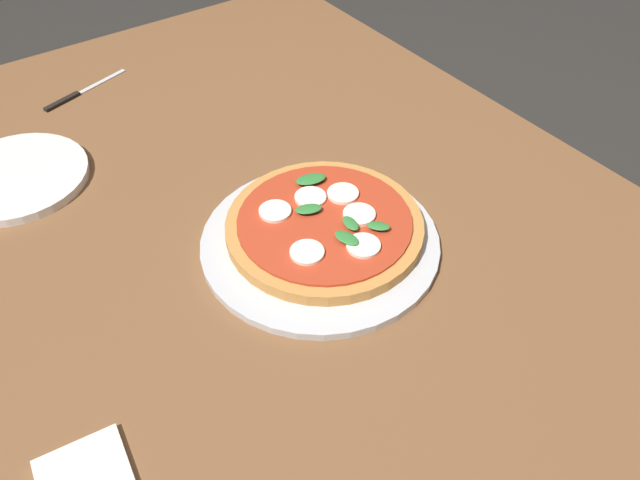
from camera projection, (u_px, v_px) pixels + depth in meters
The scene contains 5 objects.
dining_table at pixel (286, 296), 0.93m from camera, with size 1.56×1.07×0.74m.
serving_tray at pixel (320, 242), 0.89m from camera, with size 0.34×0.34×0.01m, color silver.
pizza at pixel (324, 225), 0.89m from camera, with size 0.28×0.28×0.03m.
plate_white at pixel (16, 177), 0.99m from camera, with size 0.22×0.22×0.01m, color white.
knife at pixel (76, 95), 1.18m from camera, with size 0.07×0.18×0.01m.
Camera 1 is at (0.53, -0.31, 1.36)m, focal length 35.35 mm.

